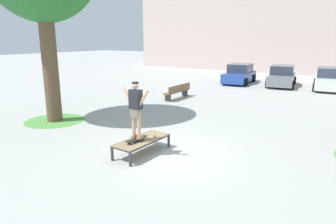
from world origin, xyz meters
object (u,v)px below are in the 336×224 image
skate_box (142,141)px  skater (136,106)px  car_grey (282,76)px  car_white (329,79)px  park_bench (178,91)px  car_blue (240,74)px  skateboard (137,139)px

skate_box → skater: 1.14m
car_grey → car_white: bearing=-0.2°
skate_box → park_bench: (-3.44, 8.07, 0.03)m
skate_box → car_white: bearing=77.1°
car_grey → car_white: size_ratio=1.01×
skater → car_grey: 16.70m
car_white → park_bench: (-7.20, -8.35, -0.24)m
skater → car_blue: skater is taller
car_blue → car_white: 6.27m
skateboard → car_white: bearing=77.2°
skater → car_blue: (-2.49, 16.40, -0.84)m
car_blue → park_bench: 8.15m
car_grey → skater: bearing=-92.2°
skater → car_white: 17.10m
skateboard → car_white: size_ratio=0.19×
skate_box → skater: size_ratio=1.15×
skater → car_grey: bearing=87.8°
car_grey → park_bench: bearing=-115.9°
car_blue → car_grey: bearing=4.9°
skate_box → car_blue: 16.36m
car_blue → car_white: bearing=2.4°
skater → car_white: (3.77, 16.66, -0.84)m
skateboard → park_bench: bearing=112.4°
car_blue → skateboard: bearing=-81.4°
skateboard → car_blue: 16.59m
skateboard → car_grey: car_grey is taller
skateboard → park_bench: 8.99m
skateboard → car_blue: (-2.49, 16.40, 0.15)m
car_blue → park_bench: bearing=-96.6°
car_blue → skate_box: bearing=-81.2°
skateboard → car_white: (3.77, 16.66, 0.15)m
skate_box → car_blue: car_blue is taller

